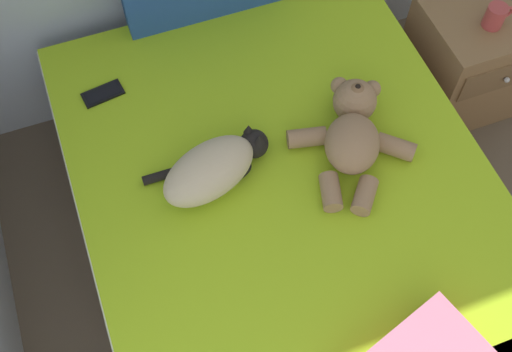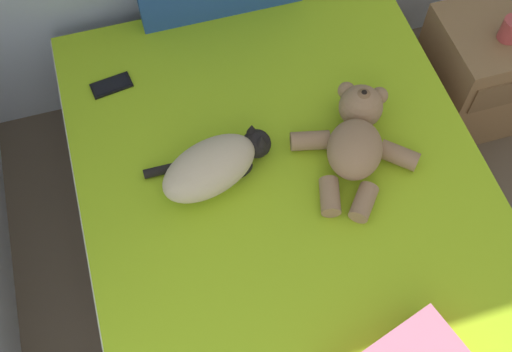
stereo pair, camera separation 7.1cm
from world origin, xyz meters
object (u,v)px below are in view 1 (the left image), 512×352
object	(u,v)px
cat	(214,168)
nightstand	(470,59)
cell_phone	(103,94)
bed	(290,233)
teddy_bear	(353,132)
mug	(496,16)

from	to	relation	value
cat	nightstand	size ratio (longest dim) A/B	0.83
cat	cell_phone	xyz separation A→B (m)	(-0.27, 0.48, -0.07)
bed	teddy_bear	size ratio (longest dim) A/B	3.85
cat	nightstand	world-z (taller)	cat
cat	teddy_bear	world-z (taller)	teddy_bear
teddy_bear	mug	size ratio (longest dim) A/B	4.22
cell_phone	bed	bearing A→B (deg)	-52.25
bed	teddy_bear	world-z (taller)	teddy_bear
cat	nightstand	bearing A→B (deg)	15.20
cell_phone	nightstand	world-z (taller)	cell_phone
nightstand	mug	bearing A→B (deg)	-113.34
nightstand	cell_phone	bearing A→B (deg)	175.19
bed	teddy_bear	xyz separation A→B (m)	(0.26, 0.13, 0.35)
bed	mug	distance (m)	1.18
bed	mug	bearing A→B (deg)	23.85
bed	nightstand	bearing A→B (deg)	25.58
cat	teddy_bear	bearing A→B (deg)	-3.39
bed	mug	xyz separation A→B (m)	(1.04, 0.46, 0.31)
teddy_bear	mug	bearing A→B (deg)	23.02
bed	teddy_bear	distance (m)	0.46
nightstand	teddy_bear	bearing A→B (deg)	-154.62
cat	cell_phone	distance (m)	0.55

